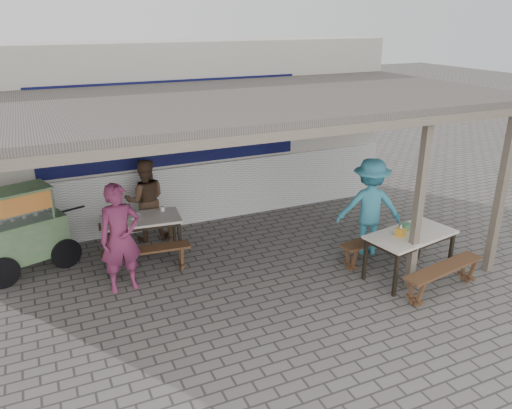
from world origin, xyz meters
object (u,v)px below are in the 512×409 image
Objects in this scene: bench_left_street at (147,255)px; table_right at (411,238)px; bench_right_street at (443,273)px; tissue_box at (401,232)px; table_left at (141,222)px; patron_wall_side at (146,200)px; bench_right_wall at (378,242)px; bench_left_wall at (139,227)px; donation_box at (405,227)px; condiment_jar at (163,209)px; patron_street_side at (120,238)px; vendor_cart at (22,227)px; patron_right_table at (370,207)px; condiment_bowl at (135,217)px.

table_right is at bearing -19.24° from bench_left_street.
bench_right_street is 12.46× the size of tissue_box.
bench_right_street is at bearing -32.16° from table_left.
patron_wall_side is (-3.59, 3.80, 0.43)m from bench_right_street.
tissue_box is (-0.34, 0.64, 0.47)m from bench_right_street.
bench_left_street is 3.86m from bench_right_wall.
table_left is 4.91m from bench_right_street.
table_left is 0.88× the size of bench_right_wall.
donation_box is at bearing -31.71° from bench_left_wall.
condiment_jar is (-3.30, 2.41, -0.02)m from donation_box.
table_left reaches higher than bench_right_wall.
donation_box is (4.21, -1.34, -0.04)m from patron_street_side.
table_right is at bearing 1.48° from tissue_box.
bench_left_wall is 1.95m from vendor_cart.
table_left is 0.80× the size of patron_right_table.
table_right is at bearing 90.00° from bench_right_street.
patron_street_side is at bearing 19.37° from patron_right_table.
bench_left_wall is at bearing 136.81° from bench_right_wall.
condiment_jar is (0.36, -0.43, 0.46)m from bench_left_wall.
donation_box reaches higher than bench_left_wall.
bench_left_wall is 4.65m from donation_box.
vendor_cart reaches higher than bench_right_wall.
condiment_bowl is at bearing 5.37° from patron_right_table.
bench_left_street is 0.92× the size of bench_right_wall.
bench_right_street is (0.11, -0.65, -0.33)m from table_right.
bench_left_street is (-0.06, -0.59, -0.34)m from table_left.
bench_left_wall is at bearing 65.96° from patron_street_side.
patron_street_side is at bearing -137.36° from bench_left_street.
bench_left_wall is 7.19× the size of condiment_bowl.
condiment_bowl is at bearing 62.98° from patron_street_side.
table_right is 12.30× the size of tissue_box.
tissue_box is at bearing -33.90° from condiment_bowl.
table_left is at bearing 80.75° from patron_wall_side.
bench_left_street is at bearing 152.68° from bench_right_wall.
table_right is 1.00× the size of patron_wall_side.
condiment_jar is (-3.09, 2.56, -0.02)m from tissue_box.
patron_right_table reaches higher than vendor_cart.
vendor_cart is 20.54× the size of condiment_jar.
condiment_jar is at bearing 15.05° from condiment_bowl.
table_left is 0.89× the size of patron_wall_side.
table_right is 0.19m from donation_box.
bench_left_street and bench_left_wall have the same top height.
bench_left_wall is 0.92× the size of bench_right_wall.
patron_right_table is (5.49, -1.71, 0.09)m from vendor_cart.
vendor_cart reaches higher than condiment_jar.
patron_street_side is at bearing 158.55° from bench_right_wall.
bench_right_street is 19.14× the size of condiment_jar.
vendor_cart is 0.99× the size of patron_street_side.
vendor_cart is (-1.89, -0.26, 0.44)m from bench_left_wall.
tissue_box is at bearing 171.52° from table_right.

